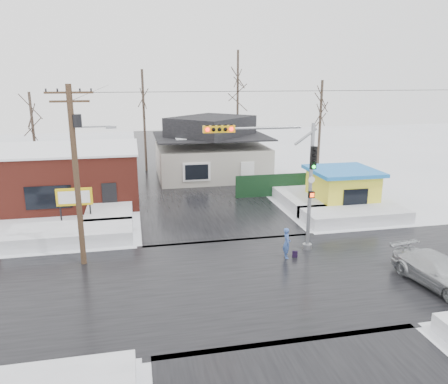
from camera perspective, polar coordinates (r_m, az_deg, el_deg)
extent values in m
plane|color=white|center=(21.18, 3.70, -11.30)|extent=(120.00, 120.00, 0.00)
cube|color=black|center=(21.17, 3.70, -11.28)|extent=(10.00, 120.00, 0.02)
cube|color=black|center=(21.17, 3.70, -11.28)|extent=(120.00, 10.00, 0.02)
cube|color=white|center=(27.08, -19.28, -5.25)|extent=(7.00, 3.00, 0.80)
cube|color=white|center=(30.34, 16.71, -2.89)|extent=(7.00, 3.00, 0.80)
cube|color=white|center=(31.62, -14.62, -2.02)|extent=(3.00, 8.00, 0.80)
cube|color=white|center=(33.85, 9.74, -0.63)|extent=(3.00, 8.00, 0.80)
cylinder|color=gray|center=(23.91, 11.19, 0.48)|extent=(0.20, 0.20, 7.00)
cylinder|color=gray|center=(24.94, 10.80, -7.00)|extent=(0.50, 0.50, 0.30)
cylinder|color=gray|center=(22.31, 4.43, 8.32)|extent=(4.60, 0.14, 0.14)
cube|color=gold|center=(21.84, -0.67, 8.22)|extent=(1.60, 0.28, 0.35)
sphere|color=#FF0C0C|center=(21.57, -2.17, 8.13)|extent=(0.20, 0.20, 0.20)
sphere|color=#FF0C0C|center=(21.81, 0.97, 8.21)|extent=(0.20, 0.20, 0.20)
cube|color=black|center=(23.37, 11.59, 4.40)|extent=(0.30, 0.22, 1.20)
sphere|color=#0CE533|center=(23.33, 11.67, 3.25)|extent=(0.18, 0.18, 0.18)
cube|color=black|center=(23.81, 11.34, -0.34)|extent=(0.30, 0.20, 0.35)
cylinder|color=#382619|center=(22.48, -18.70, 1.67)|extent=(0.28, 0.28, 9.00)
cube|color=#382619|center=(21.97, -19.61, 12.14)|extent=(2.20, 0.10, 0.10)
cube|color=#382619|center=(21.99, -19.51, 11.10)|extent=(1.80, 0.10, 0.10)
cylinder|color=black|center=(22.02, -18.66, 8.82)|extent=(0.44, 0.44, 0.60)
cylinder|color=gray|center=(21.99, -16.90, 8.16)|extent=(1.80, 0.08, 0.08)
cube|color=gray|center=(21.93, -14.53, 8.18)|extent=(0.50, 0.22, 0.12)
cube|color=maroon|center=(35.53, -20.97, 1.98)|extent=(12.00, 8.00, 4.00)
cube|color=white|center=(35.16, -21.28, 5.23)|extent=(12.20, 8.20, 0.15)
cube|color=black|center=(31.81, -21.94, -0.66)|extent=(3.00, 0.08, 1.60)
cube|color=black|center=(31.41, -14.70, -0.81)|extent=(1.00, 0.08, 2.20)
cylinder|color=black|center=(29.41, -20.52, -2.75)|extent=(0.10, 0.10, 1.80)
cylinder|color=black|center=(29.18, -17.03, -2.59)|extent=(0.10, 0.10, 1.80)
cube|color=gold|center=(28.98, -18.97, -0.60)|extent=(2.20, 0.18, 1.10)
cube|color=white|center=(28.88, -18.99, -0.65)|extent=(1.90, 0.02, 0.80)
cube|color=#AEA99D|center=(41.66, -1.68, 4.05)|extent=(10.00, 8.00, 3.00)
cube|color=black|center=(41.28, -1.71, 7.32)|extent=(10.40, 8.40, 0.12)
pyramid|color=black|center=(41.16, -1.72, 8.64)|extent=(9.00, 7.00, 1.80)
cube|color=maroon|center=(42.80, 2.31, 8.93)|extent=(0.70, 0.70, 1.40)
cube|color=white|center=(37.45, -3.59, 2.63)|extent=(2.40, 0.12, 1.60)
cube|color=yellow|center=(32.87, 15.14, 0.22)|extent=(4.00, 4.00, 2.60)
cube|color=#1B7CCD|center=(32.55, 15.31, 2.69)|extent=(4.60, 4.60, 0.25)
cube|color=black|center=(31.14, 16.80, -0.71)|extent=(1.80, 0.06, 1.20)
cube|color=black|center=(35.36, 7.85, 0.95)|extent=(8.00, 0.12, 1.80)
cylinder|color=#332821|center=(44.51, -10.37, 9.06)|extent=(0.24, 0.24, 10.00)
cylinder|color=#332821|center=(47.73, 1.79, 10.88)|extent=(0.24, 0.24, 12.00)
cylinder|color=#332821|center=(42.25, 12.39, 7.98)|extent=(0.24, 0.24, 9.00)
cylinder|color=#332821|center=(43.51, -23.58, 6.62)|extent=(0.24, 0.24, 8.00)
imported|color=#3B5AA5|center=(23.36, 8.19, -6.64)|extent=(0.47, 0.65, 1.65)
imported|color=#B5B9BD|center=(22.52, 26.19, -9.33)|extent=(2.61, 4.96, 1.37)
cube|color=black|center=(23.70, 9.24, -8.05)|extent=(0.30, 0.21, 0.35)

